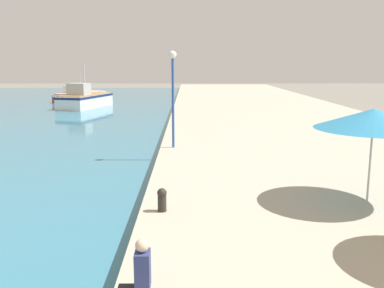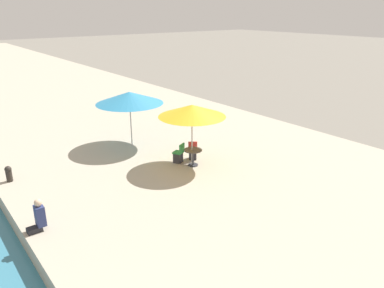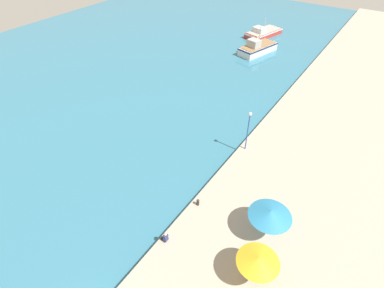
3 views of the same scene
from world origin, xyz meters
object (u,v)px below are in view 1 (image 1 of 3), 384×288
fishing_boat_near (85,99)px  lamppost (173,83)px  fishing_boat_mid (80,95)px  mooring_bollard (162,199)px  person_at_quay (140,271)px  cafe_umbrella_white (373,119)px

fishing_boat_near → lamppost: size_ratio=1.70×
fishing_boat_mid → mooring_bollard: 43.83m
person_at_quay → mooring_bollard: person_at_quay is taller
mooring_bollard → lamppost: (0.01, 9.01, 2.74)m
lamppost → cafe_umbrella_white: bearing=-54.4°
cafe_umbrella_white → mooring_bollard: 6.35m
fishing_boat_mid → lamppost: size_ratio=1.83×
mooring_bollard → fishing_boat_mid: bearing=106.8°
mooring_bollard → fishing_boat_near: bearing=106.7°
fishing_boat_near → cafe_umbrella_white: 36.91m
fishing_boat_mid → lamppost: 35.43m
fishing_boat_near → mooring_bollard: size_ratio=11.86×
fishing_boat_near → person_at_quay: size_ratio=7.30×
cafe_umbrella_white → person_at_quay: cafe_umbrella_white is taller
fishing_boat_mid → lamppost: (12.67, -32.94, 3.05)m
fishing_boat_mid → mooring_bollard: fishing_boat_mid is taller
fishing_boat_near → lamppost: 26.99m
fishing_boat_mid → person_at_quay: size_ratio=7.87×
fishing_boat_mid → cafe_umbrella_white: size_ratio=2.55×
fishing_boat_mid → lamppost: bearing=-53.7°
mooring_bollard → lamppost: 9.42m
person_at_quay → lamppost: size_ratio=0.23×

